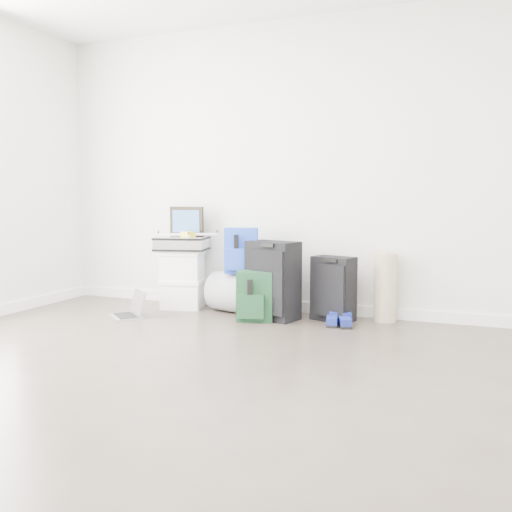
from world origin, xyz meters
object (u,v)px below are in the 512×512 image
at_px(briefcase, 182,244).
at_px(carry_on, 333,289).
at_px(boxes_stack, 182,279).
at_px(duffel_bag, 242,293).
at_px(laptop, 131,310).
at_px(large_suitcase, 273,280).

xyz_separation_m(briefcase, carry_on, (1.50, -0.01, -0.35)).
height_order(boxes_stack, duffel_bag, boxes_stack).
bearing_deg(laptop, large_suitcase, 58.79).
xyz_separation_m(carry_on, laptop, (-1.74, -0.52, -0.22)).
distance_m(briefcase, large_suitcase, 1.04).
bearing_deg(carry_on, duffel_bag, -162.59).
bearing_deg(briefcase, boxes_stack, -12.67).
relative_size(briefcase, duffel_bag, 0.77).
bearing_deg(briefcase, carry_on, -13.06).
relative_size(boxes_stack, large_suitcase, 0.81).
distance_m(carry_on, laptop, 1.83).
relative_size(briefcase, carry_on, 0.84).
relative_size(carry_on, laptop, 1.37).
distance_m(large_suitcase, carry_on, 0.54).
distance_m(boxes_stack, laptop, 0.63).
xyz_separation_m(large_suitcase, laptop, (-1.23, -0.39, -0.29)).
height_order(boxes_stack, laptop, boxes_stack).
bearing_deg(carry_on, briefcase, -163.26).
distance_m(duffel_bag, carry_on, 0.87).
bearing_deg(large_suitcase, duffel_bag, 176.89).
bearing_deg(large_suitcase, laptop, -145.22).
height_order(duffel_bag, carry_on, carry_on).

